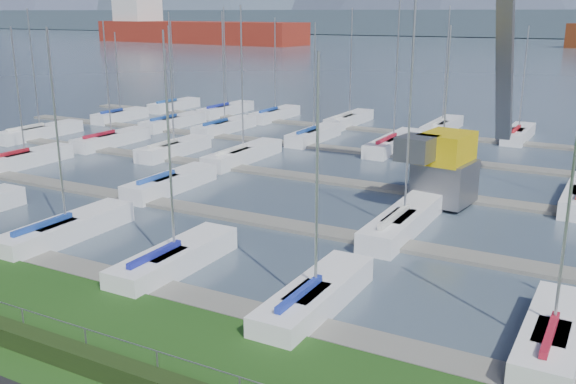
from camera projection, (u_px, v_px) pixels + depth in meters
The scene contains 6 objects.
hedge at pixel (101, 365), 20.33m from camera, with size 80.00×0.70×0.70m, color black.
fence at pixel (108, 336), 20.44m from camera, with size 0.04×0.04×80.00m, color gray.
docks at pixel (389, 189), 42.77m from camera, with size 90.00×41.60×0.25m.
crane at pixel (462, 112), 38.73m from camera, with size 4.91×13.34×22.35m.
cargo_ship_west at pixel (189, 32), 244.32m from camera, with size 90.61×25.70×21.50m.
sailboat_fleet at pixel (363, 94), 46.14m from camera, with size 74.01×50.06×13.83m.
Camera 1 is at (13.90, -13.40, 11.16)m, focal length 40.00 mm.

